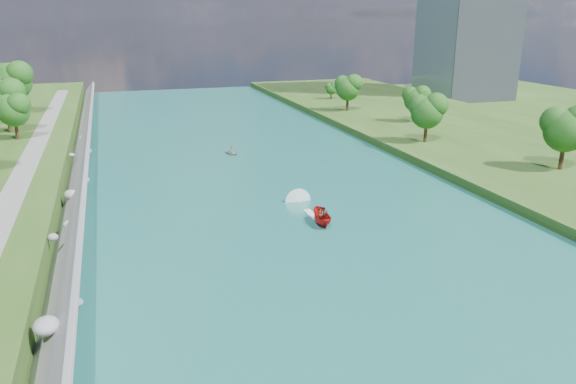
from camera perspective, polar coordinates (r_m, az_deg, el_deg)
name	(u,v)px	position (r m, az deg, el deg)	size (l,w,h in m)	color
ground	(319,247)	(61.76, 3.16, -5.56)	(260.00, 260.00, 0.00)	#2D5119
river_water	(269,193)	(79.56, -1.96, -0.12)	(55.00, 240.00, 0.10)	#1B675B
berm_east	(554,162)	(103.82, 25.37, 2.81)	(44.00, 240.00, 1.50)	#2D5119
riprap_bank	(74,201)	(75.74, -20.95, -0.84)	(3.54, 236.00, 4.16)	slate
riverside_path	(15,191)	(76.77, -26.01, 0.13)	(3.00, 200.00, 0.10)	gray
trees_east	(502,127)	(98.77, 20.93, 6.17)	(17.43, 135.77, 11.59)	#1B4512
motorboat	(318,215)	(68.72, 3.10, -2.31)	(3.60, 19.19, 2.12)	#B2110E
raft	(232,152)	(102.05, -5.73, 4.04)	(3.23, 3.69, 1.48)	#94979C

